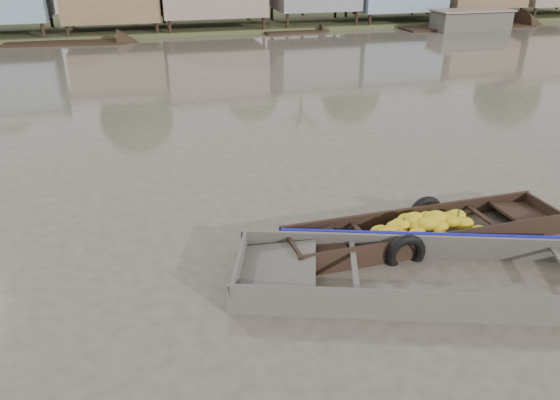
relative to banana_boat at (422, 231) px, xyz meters
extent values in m
plane|color=#4C453A|center=(-2.32, -0.49, -0.17)|extent=(120.00, 120.00, 0.00)
cube|color=#384723|center=(-2.32, 32.51, -0.17)|extent=(120.00, 12.00, 0.50)
cube|color=black|center=(0.07, 0.01, -0.25)|extent=(5.67, 1.25, 0.08)
cube|color=black|center=(0.05, 0.63, -0.02)|extent=(5.76, 0.33, 0.53)
cube|color=black|center=(0.09, -0.60, -0.02)|extent=(5.76, 0.33, 0.53)
cube|color=black|center=(2.89, 0.10, -0.02)|extent=(0.10, 1.25, 0.50)
cube|color=black|center=(2.40, 0.09, 0.04)|extent=(1.01, 1.11, 0.20)
cube|color=black|center=(-2.75, -0.07, -0.02)|extent=(0.10, 1.25, 0.50)
cube|color=black|center=(-2.26, -0.06, 0.04)|extent=(1.01, 1.11, 0.20)
cube|color=black|center=(-1.28, -0.03, 0.09)|extent=(0.14, 1.20, 0.05)
cube|color=black|center=(1.42, 0.05, 0.09)|extent=(0.14, 1.20, 0.05)
ellipsoid|color=yellow|center=(0.44, -0.03, 0.20)|extent=(0.43, 0.31, 0.26)
ellipsoid|color=yellow|center=(1.05, -0.31, 0.02)|extent=(0.39, 0.28, 0.24)
ellipsoid|color=yellow|center=(0.01, 0.14, 0.19)|extent=(0.45, 0.32, 0.27)
ellipsoid|color=yellow|center=(0.24, -0.02, 0.28)|extent=(0.48, 0.34, 0.29)
ellipsoid|color=yellow|center=(-0.02, -0.14, 0.25)|extent=(0.45, 0.32, 0.27)
ellipsoid|color=yellow|center=(0.71, 0.32, 0.05)|extent=(0.41, 0.29, 0.25)
ellipsoid|color=yellow|center=(-0.58, 0.06, 0.16)|extent=(0.40, 0.29, 0.24)
ellipsoid|color=yellow|center=(-0.17, 0.14, 0.17)|extent=(0.41, 0.29, 0.25)
ellipsoid|color=yellow|center=(-0.58, -0.22, 0.08)|extent=(0.42, 0.30, 0.25)
ellipsoid|color=yellow|center=(-0.78, -0.05, 0.08)|extent=(0.47, 0.33, 0.28)
ellipsoid|color=yellow|center=(0.15, -0.09, 0.19)|extent=(0.42, 0.30, 0.25)
ellipsoid|color=yellow|center=(0.10, 0.11, 0.26)|extent=(0.36, 0.25, 0.22)
ellipsoid|color=yellow|center=(0.26, -0.17, 0.15)|extent=(0.41, 0.29, 0.25)
ellipsoid|color=yellow|center=(-0.28, -0.27, 0.14)|extent=(0.36, 0.26, 0.22)
ellipsoid|color=yellow|center=(-0.60, -0.30, 0.02)|extent=(0.46, 0.32, 0.28)
ellipsoid|color=yellow|center=(-0.65, -0.31, 0.03)|extent=(0.46, 0.33, 0.28)
ellipsoid|color=yellow|center=(-0.87, -0.07, -0.01)|extent=(0.36, 0.26, 0.22)
ellipsoid|color=yellow|center=(-0.23, 0.30, 0.16)|extent=(0.37, 0.26, 0.22)
ellipsoid|color=yellow|center=(0.84, -0.11, 0.12)|extent=(0.43, 0.31, 0.26)
ellipsoid|color=yellow|center=(-0.10, 0.21, 0.16)|extent=(0.42, 0.30, 0.25)
ellipsoid|color=yellow|center=(-0.09, 0.26, 0.12)|extent=(0.38, 0.27, 0.23)
ellipsoid|color=yellow|center=(0.36, 0.41, 0.07)|extent=(0.39, 0.28, 0.24)
ellipsoid|color=yellow|center=(-0.45, 0.05, 0.19)|extent=(0.47, 0.33, 0.28)
ellipsoid|color=yellow|center=(-0.15, -0.07, 0.19)|extent=(0.44, 0.31, 0.26)
ellipsoid|color=yellow|center=(-0.20, 0.06, 0.28)|extent=(0.45, 0.32, 0.27)
ellipsoid|color=yellow|center=(0.18, -0.32, 0.04)|extent=(0.38, 0.27, 0.23)
ellipsoid|color=yellow|center=(0.88, 0.26, 0.10)|extent=(0.46, 0.33, 0.28)
ellipsoid|color=yellow|center=(0.54, -0.14, 0.22)|extent=(0.37, 0.26, 0.22)
ellipsoid|color=yellow|center=(-0.87, 0.11, 0.06)|extent=(0.43, 0.30, 0.26)
cylinder|color=#3F6626|center=(-0.44, 0.00, 0.28)|extent=(0.04, 0.04, 0.18)
cylinder|color=#3F6626|center=(0.28, 0.02, 0.28)|extent=(0.04, 0.04, 0.18)
cylinder|color=#3F6626|center=(0.79, 0.04, 0.28)|extent=(0.04, 0.04, 0.18)
torus|color=black|center=(0.46, 0.72, 0.00)|extent=(0.77, 0.21, 0.77)
torus|color=black|center=(-0.72, -0.71, 0.00)|extent=(0.81, 0.21, 0.80)
cube|color=#413C37|center=(-0.18, -1.70, -0.25)|extent=(7.78, 3.99, 0.08)
cube|color=#413C37|center=(0.12, -0.81, 0.03)|extent=(7.47, 2.64, 0.62)
cube|color=#413C37|center=(-0.48, -2.59, 0.03)|extent=(7.47, 2.64, 0.62)
cube|color=#413C37|center=(-3.81, -0.49, 0.03)|extent=(0.66, 1.83, 0.59)
cube|color=#413C37|center=(-3.18, -0.70, 0.10)|extent=(1.78, 1.98, 0.24)
cube|color=#413C37|center=(-1.91, -1.12, 0.15)|extent=(0.68, 1.77, 0.05)
cube|color=#665E54|center=(-0.18, -1.70, -0.20)|extent=(5.99, 3.27, 0.02)
cube|color=#1010A3|center=(0.14, -0.75, 0.26)|extent=(6.02, 2.09, 0.16)
cube|color=black|center=(-8.89, 25.72, -0.22)|extent=(6.70, 2.18, 0.35)
cube|color=black|center=(17.07, 25.39, -0.22)|extent=(9.38, 2.19, 0.35)
cube|color=black|center=(5.07, 26.25, -0.22)|extent=(3.87, 1.01, 0.35)
cube|color=black|center=(16.68, 24.51, 0.38)|extent=(5.00, 2.00, 1.20)
camera|label=1|loc=(-5.22, -8.48, 5.25)|focal=35.00mm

